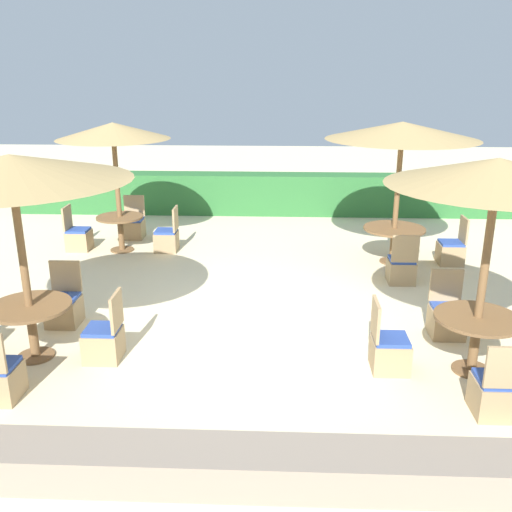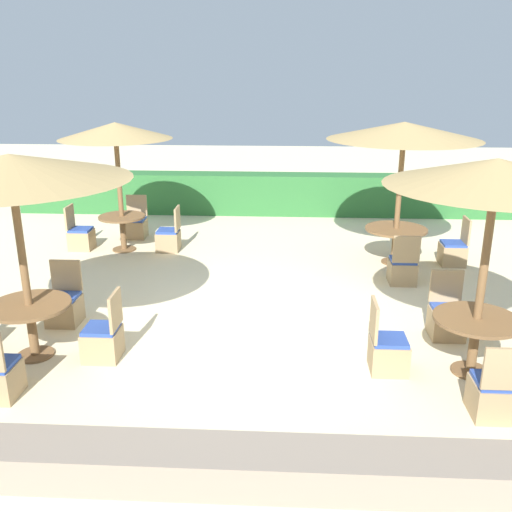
% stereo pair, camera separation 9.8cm
% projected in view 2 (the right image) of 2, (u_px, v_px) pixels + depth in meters
% --- Properties ---
extents(ground_plane, '(40.00, 40.00, 0.00)m').
position_uv_depth(ground_plane, '(254.00, 326.00, 8.46)').
color(ground_plane, beige).
extents(hedge_row, '(13.00, 0.70, 1.04)m').
position_uv_depth(hedge_row, '(269.00, 194.00, 14.75)').
color(hedge_row, '#2D6B33').
rests_on(hedge_row, ground_plane).
extents(stone_border, '(10.00, 0.56, 0.37)m').
position_uv_depth(stone_border, '(232.00, 466.00, 5.22)').
color(stone_border, gray).
rests_on(stone_border, ground_plane).
extents(parasol_back_left, '(2.24, 2.24, 2.62)m').
position_uv_depth(parasol_back_left, '(115.00, 131.00, 11.18)').
color(parasol_back_left, brown).
rests_on(parasol_back_left, ground_plane).
extents(round_table_back_left, '(0.95, 0.95, 0.74)m').
position_uv_depth(round_table_back_left, '(122.00, 224.00, 11.78)').
color(round_table_back_left, brown).
rests_on(round_table_back_left, ground_plane).
extents(patio_chair_back_left_east, '(0.46, 0.46, 0.93)m').
position_uv_depth(patio_chair_back_left_east, '(169.00, 238.00, 11.85)').
color(patio_chair_back_left_east, tan).
rests_on(patio_chair_back_left_east, ground_plane).
extents(patio_chair_back_left_west, '(0.46, 0.46, 0.93)m').
position_uv_depth(patio_chair_back_left_west, '(81.00, 237.00, 11.95)').
color(patio_chair_back_left_west, tan).
rests_on(patio_chair_back_left_west, ground_plane).
extents(patio_chair_back_left_north, '(0.46, 0.46, 0.93)m').
position_uv_depth(patio_chair_back_left_north, '(136.00, 226.00, 12.76)').
color(patio_chair_back_left_north, tan).
rests_on(patio_chair_back_left_north, ground_plane).
extents(parasol_front_left, '(2.89, 2.89, 2.68)m').
position_uv_depth(parasol_front_left, '(10.00, 168.00, 6.81)').
color(parasol_front_left, brown).
rests_on(parasol_front_left, ground_plane).
extents(round_table_front_left, '(1.06, 1.06, 0.75)m').
position_uv_depth(round_table_front_left, '(30.00, 315.00, 7.42)').
color(round_table_front_left, brown).
rests_on(round_table_front_left, ground_plane).
extents(patio_chair_front_left_east, '(0.46, 0.46, 0.93)m').
position_uv_depth(patio_chair_front_left_east, '(103.00, 340.00, 7.47)').
color(patio_chair_front_left_east, tan).
rests_on(patio_chair_front_left_east, ground_plane).
extents(patio_chair_front_left_north, '(0.46, 0.46, 0.93)m').
position_uv_depth(patio_chair_front_left_north, '(64.00, 306.00, 8.50)').
color(patio_chair_front_left_north, tan).
rests_on(patio_chair_front_left_north, ground_plane).
extents(parasol_front_right, '(2.53, 2.53, 2.70)m').
position_uv_depth(parasol_front_right, '(497.00, 174.00, 6.40)').
color(parasol_front_right, brown).
rests_on(parasol_front_right, ground_plane).
extents(round_table_front_right, '(1.06, 1.06, 0.75)m').
position_uv_depth(round_table_front_right, '(476.00, 330.00, 7.01)').
color(round_table_front_right, brown).
rests_on(round_table_front_right, ground_plane).
extents(patio_chair_front_right_south, '(0.46, 0.46, 0.93)m').
position_uv_depth(patio_chair_front_right_south, '(494.00, 395.00, 6.21)').
color(patio_chair_front_right_south, tan).
rests_on(patio_chair_front_right_south, ground_plane).
extents(patio_chair_front_right_north, '(0.46, 0.46, 0.93)m').
position_uv_depth(patio_chair_front_right_north, '(447.00, 319.00, 8.08)').
color(patio_chair_front_right_north, tan).
rests_on(patio_chair_front_right_north, ground_plane).
extents(patio_chair_front_right_west, '(0.46, 0.46, 0.93)m').
position_uv_depth(patio_chair_front_right_west, '(387.00, 351.00, 7.16)').
color(patio_chair_front_right_west, tan).
rests_on(patio_chair_front_right_west, ground_plane).
extents(parasol_back_right, '(2.83, 2.83, 2.71)m').
position_uv_depth(parasol_back_right, '(404.00, 131.00, 10.39)').
color(parasol_back_right, brown).
rests_on(parasol_back_right, ground_plane).
extents(round_table_back_right, '(1.19, 1.19, 0.70)m').
position_uv_depth(round_table_back_right, '(396.00, 235.00, 11.01)').
color(round_table_back_right, brown).
rests_on(round_table_back_right, ground_plane).
extents(patio_chair_back_right_east, '(0.46, 0.46, 0.93)m').
position_uv_depth(patio_chair_back_right_east, '(453.00, 252.00, 11.01)').
color(patio_chair_back_right_east, tan).
rests_on(patio_chair_back_right_east, ground_plane).
extents(patio_chair_back_right_south, '(0.46, 0.46, 0.93)m').
position_uv_depth(patio_chair_back_right_south, '(402.00, 269.00, 10.05)').
color(patio_chair_back_right_south, tan).
rests_on(patio_chair_back_right_south, ground_plane).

